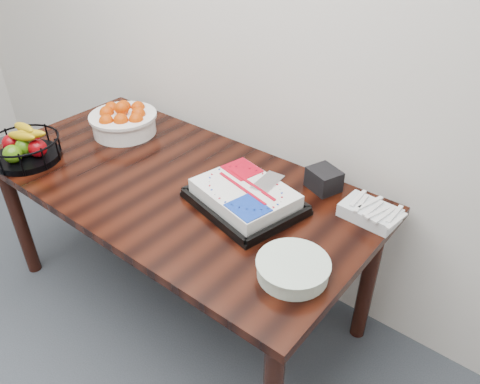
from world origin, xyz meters
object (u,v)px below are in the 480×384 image
Objects in this scene: cake_tray at (245,197)px; fruit_basket at (25,147)px; napkin_box at (324,179)px; tangerine_bowl at (123,116)px; plate_stack at (293,269)px; table at (174,195)px.

cake_tray is 1.08m from fruit_basket.
napkin_box is (0.19, 0.30, 0.00)m from cake_tray.
tangerine_bowl is at bearing 172.63° from cake_tray.
cake_tray is at bearing 150.00° from plate_stack.
fruit_basket is at bearing -106.64° from tangerine_bowl.
plate_stack is at bearing -30.00° from cake_tray.
fruit_basket is (-0.65, -0.31, 0.16)m from table.
napkin_box is (-0.19, 0.52, 0.02)m from plate_stack.
fruit_basket is at bearing -160.86° from cake_tray.
tangerine_bowl reaches higher than table.
cake_tray reaches higher than plate_stack.
napkin_box reaches higher than table.
plate_stack is at bearing -14.73° from tangerine_bowl.
fruit_basket is 1.37m from napkin_box.
cake_tray is 1.48× the size of tangerine_bowl.
napkin_box is at bearing 28.62° from fruit_basket.
table is 3.58× the size of cake_tray.
napkin_box is (1.06, 0.19, -0.05)m from tangerine_bowl.
tangerine_bowl reaches higher than cake_tray.
table is 0.39m from cake_tray.
tangerine_bowl is 1.08m from napkin_box.
napkin_box reaches higher than cake_tray.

